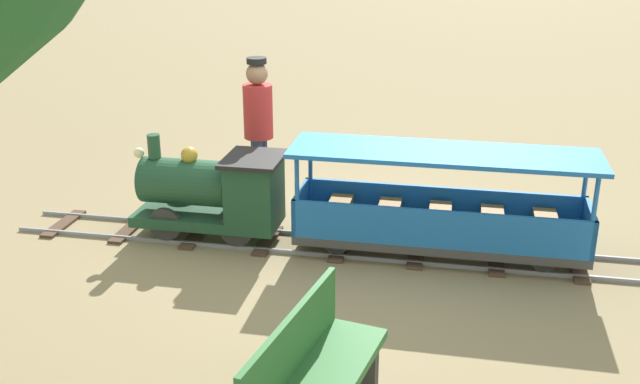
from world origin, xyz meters
The scene contains 6 objects.
ground_plane centered at (0.00, 0.00, 0.00)m, with size 60.00×60.00×0.00m, color #8C7A56.
track centered at (0.00, 0.06, 0.02)m, with size 0.67×6.40×0.04m.
locomotive centered at (0.00, 1.28, 0.48)m, with size 0.63×1.44×0.97m.
passenger_car centered at (0.00, -0.84, 0.42)m, with size 0.73×2.70×0.97m.
conductor_person centered at (0.79, 1.06, 0.96)m, with size 0.30×0.30×1.62m.
park_bench centered at (-2.70, -0.23, 0.42)m, with size 1.35×0.63×0.82m.
Camera 1 is at (-6.17, -0.96, 2.91)m, focal length 41.06 mm.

